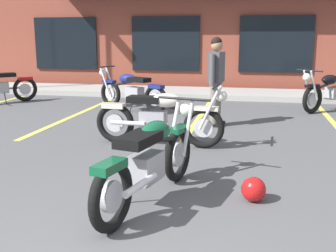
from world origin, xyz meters
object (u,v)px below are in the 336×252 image
object	(u,v)px
motorcycle_silver_naked	(131,90)
motorcycle_red_sportbike	(160,116)
person_in_black_shirt	(216,76)
motorcycle_foreground_classic	(151,159)
helmet_on_pavement	(253,189)
motorcycle_blue_standard	(332,90)

from	to	relation	value
motorcycle_silver_naked	motorcycle_red_sportbike	bearing A→B (deg)	-65.80
motorcycle_red_sportbike	motorcycle_silver_naked	world-z (taller)	same
motorcycle_red_sportbike	person_in_black_shirt	size ratio (longest dim) A/B	1.26
motorcycle_foreground_classic	helmet_on_pavement	xyz separation A→B (m)	(1.04, 0.22, -0.33)
motorcycle_blue_standard	motorcycle_foreground_classic	bearing A→B (deg)	-114.31
motorcycle_blue_standard	helmet_on_pavement	bearing A→B (deg)	-106.26
motorcycle_red_sportbike	person_in_black_shirt	bearing A→B (deg)	66.18
motorcycle_silver_naked	motorcycle_blue_standard	size ratio (longest dim) A/B	1.15
motorcycle_foreground_classic	motorcycle_red_sportbike	distance (m)	2.28
motorcycle_foreground_classic	motorcycle_silver_naked	bearing A→B (deg)	108.64
person_in_black_shirt	motorcycle_silver_naked	bearing A→B (deg)	146.28
motorcycle_red_sportbike	motorcycle_silver_naked	size ratio (longest dim) A/B	1.09
person_in_black_shirt	motorcycle_foreground_classic	bearing A→B (deg)	-94.52
motorcycle_silver_naked	helmet_on_pavement	xyz separation A→B (m)	(2.82, -5.05, -0.33)
motorcycle_red_sportbike	motorcycle_blue_standard	distance (m)	5.03
person_in_black_shirt	helmet_on_pavement	size ratio (longest dim) A/B	6.44
motorcycle_blue_standard	helmet_on_pavement	xyz separation A→B (m)	(-1.73, -5.91, -0.33)
person_in_black_shirt	helmet_on_pavement	bearing A→B (deg)	-78.60
motorcycle_foreground_classic	helmet_on_pavement	world-z (taller)	motorcycle_foreground_classic
motorcycle_silver_naked	person_in_black_shirt	size ratio (longest dim) A/B	1.15
motorcycle_foreground_classic	motorcycle_red_sportbike	size ratio (longest dim) A/B	0.99
motorcycle_foreground_classic	person_in_black_shirt	xyz separation A→B (m)	(0.31, 3.87, 0.49)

